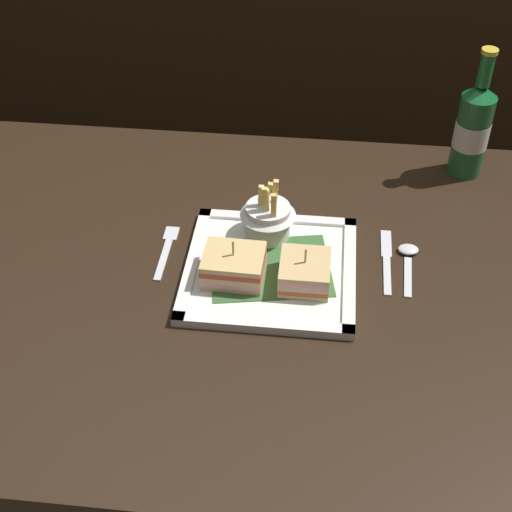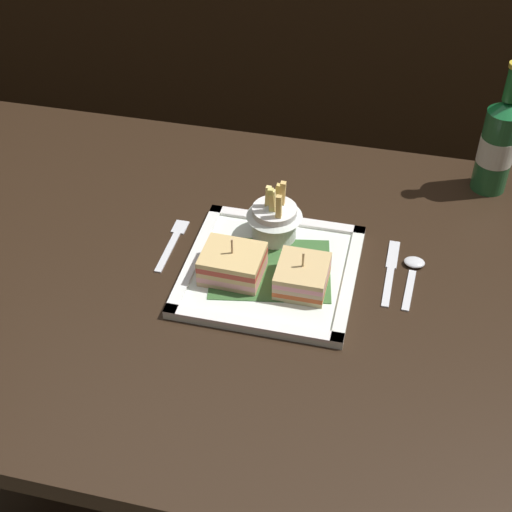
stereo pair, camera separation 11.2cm
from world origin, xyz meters
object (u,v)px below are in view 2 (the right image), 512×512
Objects in this scene: spoon at (413,269)px; sandwich_half_left at (233,264)px; beer_bottle at (498,144)px; square_plate at (271,271)px; knife at (391,270)px; dining_table at (243,337)px; sandwich_half_right at (302,276)px; fork at (173,242)px; fries_cup at (274,216)px.

sandwich_half_left is at bearing -163.01° from spoon.
sandwich_half_left is 0.55m from beer_bottle.
beer_bottle is 0.31m from spoon.
square_plate reaches higher than knife.
knife reaches higher than dining_table.
spoon is at bearing 14.60° from square_plate.
sandwich_half_left is 0.11m from sandwich_half_right.
fork is at bearing -177.67° from knife.
square_plate is at bearing -12.06° from fork.
spoon is at bearing 16.99° from sandwich_half_left.
fork is (-0.53, -0.30, -0.10)m from beer_bottle.
sandwich_half_right is 0.68× the size of spoon.
sandwich_half_left is at bearing -138.31° from beer_bottle.
beer_bottle reaches higher than dining_table.
sandwich_half_left reaches higher than knife.
dining_table is 0.17m from square_plate.
fries_cup reaches higher than fork.
fries_cup is 0.44m from beer_bottle.
dining_table is at bearing -108.96° from fries_cup.
beer_bottle is 0.33m from knife.
sandwich_half_left is at bearing -127.14° from dining_table.
beer_bottle is (0.35, 0.33, 0.09)m from square_plate.
fries_cup reaches higher than spoon.
spoon is at bearing 26.99° from sandwich_half_right.
sandwich_half_right reaches higher than dining_table.
knife is (0.38, 0.02, -0.00)m from fork.
beer_bottle is 1.99× the size of spoon.
sandwich_half_right is 0.34× the size of beer_bottle.
square_plate is at bearing 154.08° from sandwich_half_right.
fork is (-0.14, 0.05, 0.15)m from dining_table.
square_plate is 2.00× the size of fork.
square_plate is 2.54× the size of fries_cup.
knife is (0.21, -0.03, -0.05)m from fries_cup.
spoon is (0.29, 0.09, -0.03)m from sandwich_half_left.
sandwich_half_left is 0.78× the size of spoon.
fork is at bearing 151.99° from sandwich_half_left.
square_plate is 1.09× the size of beer_bottle.
knife is 0.04m from spoon.
fork is at bearing 158.86° from dining_table.
knife is (0.25, 0.08, -0.03)m from sandwich_half_left.
beer_bottle reaches higher than sandwich_half_right.
square_plate is (0.05, 0.01, 0.16)m from dining_table.
square_plate is 0.19m from fork.
sandwich_half_left is 0.39× the size of beer_bottle.
fork is at bearing 167.94° from square_plate.
beer_bottle reaches higher than knife.
sandwich_half_right is (0.06, -0.03, 0.03)m from square_plate.
sandwich_half_left is at bearing -111.59° from fries_cup.
fries_cup is (0.03, 0.10, 0.21)m from dining_table.
sandwich_half_left is (-0.06, -0.03, 0.03)m from square_plate.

